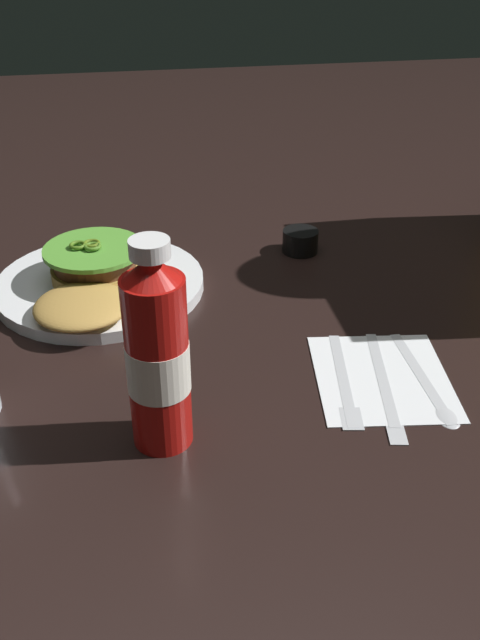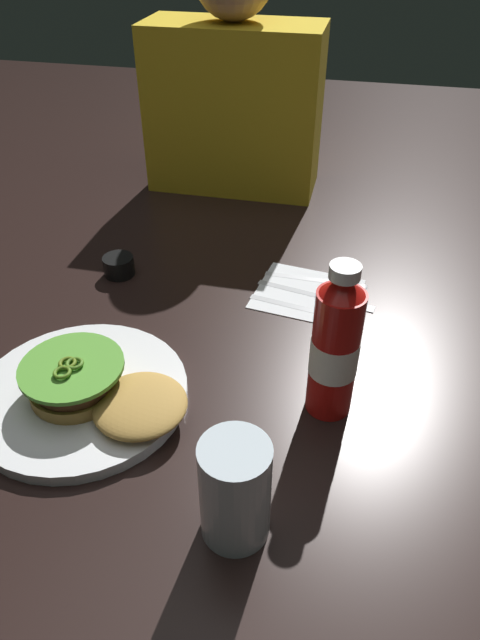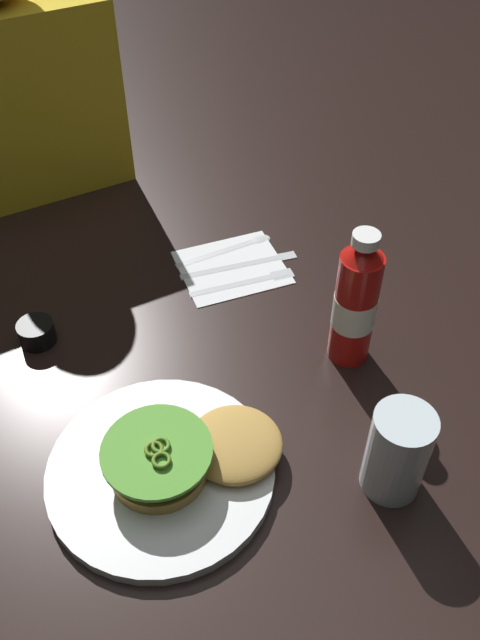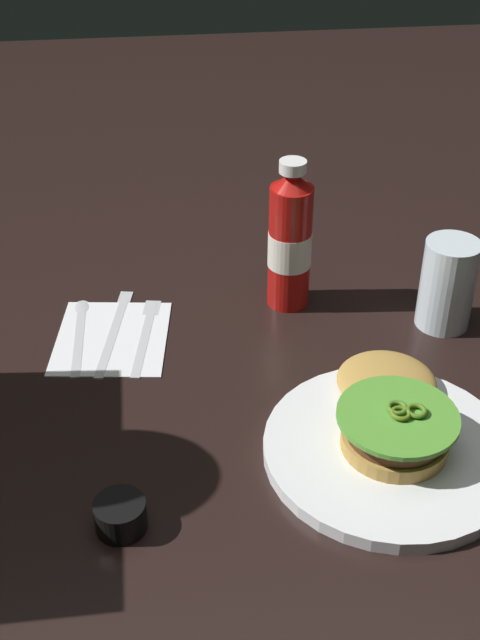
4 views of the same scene
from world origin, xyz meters
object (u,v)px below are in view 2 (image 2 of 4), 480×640
(condiment_cup, at_px, (119,266))
(fork_utensil, at_px, (311,309))
(water_glass, at_px, (235,491))
(diner_person, at_px, (234,90))
(dinner_plate, at_px, (81,394))
(burger_sandwich, at_px, (98,388))
(napkin, at_px, (308,293))
(ketchup_bottle, at_px, (335,348))
(butter_knife, at_px, (323,295))
(spoon_utensil, at_px, (331,280))

(condiment_cup, distance_m, fork_utensil, 0.34)
(water_glass, distance_m, diner_person, 0.88)
(dinner_plate, bearing_deg, condiment_cup, 102.81)
(burger_sandwich, distance_m, fork_utensil, 0.36)
(condiment_cup, distance_m, napkin, 0.33)
(ketchup_bottle, distance_m, diner_person, 0.71)
(fork_utensil, bearing_deg, butter_knife, 72.48)
(water_glass, bearing_deg, spoon_utensil, 83.79)
(burger_sandwich, xyz_separation_m, napkin, (0.23, 0.32, -0.03))
(napkin, bearing_deg, condiment_cup, -178.08)
(ketchup_bottle, bearing_deg, water_glass, -111.19)
(ketchup_bottle, bearing_deg, dinner_plate, -169.52)
(ketchup_bottle, relative_size, water_glass, 1.72)
(dinner_plate, relative_size, butter_knife, 1.41)
(condiment_cup, height_order, diner_person, diner_person)
(fork_utensil, relative_size, spoon_utensil, 0.99)
(dinner_plate, distance_m, diner_person, 0.73)
(butter_knife, height_order, spoon_utensil, same)
(dinner_plate, height_order, ketchup_bottle, ketchup_bottle)
(burger_sandwich, relative_size, fork_utensil, 1.26)
(dinner_plate, relative_size, ketchup_bottle, 1.30)
(butter_knife, xyz_separation_m, diner_person, (-0.24, 0.40, 0.20))
(napkin, bearing_deg, burger_sandwich, -125.75)
(dinner_plate, bearing_deg, butter_knife, 46.56)
(fork_utensil, height_order, diner_person, diner_person)
(ketchup_bottle, relative_size, butter_knife, 1.08)
(napkin, xyz_separation_m, spoon_utensil, (0.03, 0.04, 0.00))
(dinner_plate, xyz_separation_m, spoon_utensil, (0.29, 0.35, -0.00))
(burger_sandwich, bearing_deg, fork_utensil, 48.38)
(diner_person, bearing_deg, fork_utensil, -62.78)
(napkin, distance_m, butter_knife, 0.03)
(burger_sandwich, xyz_separation_m, fork_utensil, (0.24, 0.27, -0.03))
(dinner_plate, height_order, spoon_utensil, dinner_plate)
(water_glass, bearing_deg, napkin, 87.52)
(ketchup_bottle, height_order, water_glass, ketchup_bottle)
(water_glass, xyz_separation_m, napkin, (0.02, 0.45, -0.06))
(dinner_plate, relative_size, diner_person, 0.58)
(fork_utensil, xyz_separation_m, diner_person, (-0.23, 0.45, 0.20))
(condiment_cup, xyz_separation_m, fork_utensil, (0.34, -0.04, -0.01))
(ketchup_bottle, xyz_separation_m, condiment_cup, (-0.39, 0.24, -0.08))
(burger_sandwich, relative_size, napkin, 1.32)
(butter_knife, relative_size, diner_person, 0.41)
(burger_sandwich, distance_m, condiment_cup, 0.32)
(butter_knife, bearing_deg, diner_person, 120.96)
(ketchup_bottle, height_order, spoon_utensil, ketchup_bottle)
(napkin, height_order, diner_person, diner_person)
(burger_sandwich, relative_size, water_glass, 1.76)
(napkin, bearing_deg, fork_utensil, -75.51)
(spoon_utensil, bearing_deg, butter_knife, -100.43)
(condiment_cup, bearing_deg, napkin, 1.92)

